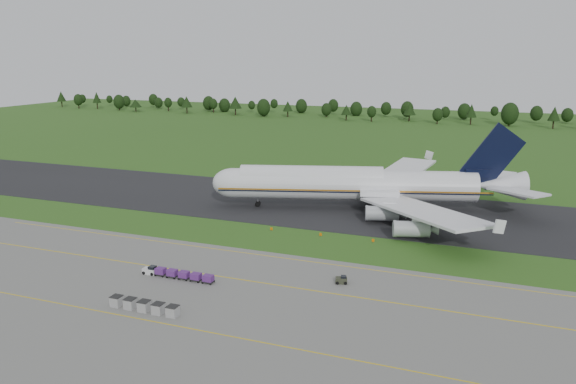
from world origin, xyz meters
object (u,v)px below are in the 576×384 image
at_px(utility_cart, 341,280).
at_px(edge_markers, 321,235).
at_px(baggage_train, 177,274).
at_px(uld_row, 144,306).
at_px(aircraft, 359,184).

relative_size(utility_cart, edge_markers, 0.09).
distance_m(baggage_train, edge_markers, 34.02).
xyz_separation_m(utility_cart, uld_row, (-23.99, -19.99, 0.29)).
distance_m(aircraft, baggage_train, 56.96).
height_order(utility_cart, uld_row, uld_row).
relative_size(aircraft, baggage_train, 5.67).
bearing_deg(edge_markers, aircraft, 85.05).
relative_size(utility_cart, uld_row, 0.19).
xyz_separation_m(utility_cart, edge_markers, (-10.67, 22.68, -0.28)).
relative_size(aircraft, edge_markers, 3.35).
xyz_separation_m(uld_row, edge_markers, (13.32, 42.67, -0.57)).
bearing_deg(uld_row, aircraft, 76.95).
bearing_deg(aircraft, edge_markers, -94.95).
distance_m(baggage_train, uld_row, 12.63).
height_order(baggage_train, edge_markers, baggage_train).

